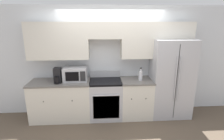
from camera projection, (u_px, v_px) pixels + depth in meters
name	position (u px, v px, depth m)	size (l,w,h in m)	color
ground_plane	(113.00, 123.00, 3.99)	(12.00, 12.00, 0.00)	brown
wall_back	(112.00, 52.00, 4.15)	(8.00, 0.39, 2.60)	silver
lower_cabinets_left	(61.00, 100.00, 4.09)	(1.38, 0.64, 0.92)	silver
lower_cabinets_right	(136.00, 98.00, 4.21)	(0.74, 0.64, 0.92)	silver
oven_range	(106.00, 98.00, 4.16)	(0.73, 0.65, 1.08)	#B7B7BC
refrigerator	(170.00, 78.00, 4.21)	(0.93, 0.81, 1.85)	#B7B7BC
microwave	(76.00, 74.00, 4.01)	(0.53, 0.41, 0.32)	#B7B7BC
bottle	(141.00, 75.00, 4.02)	(0.09, 0.09, 0.30)	silver
coffee_maker	(58.00, 76.00, 3.86)	(0.15, 0.26, 0.34)	black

